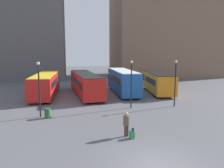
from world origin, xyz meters
The scene contains 13 objects.
ground_plane centered at (0.00, 0.00, 0.00)m, with size 160.00×160.00×0.00m, color #56565B.
building_block_left centered at (-18.14, 40.80, 10.27)m, with size 24.95×14.15×20.55m.
building_block_right centered at (18.35, 40.80, 17.56)m, with size 25.35×15.17×35.12m.
bus_0 centered at (-7.58, 19.37, 1.55)m, with size 2.93×10.44×2.84m.
bus_1 centered at (-2.43, 19.58, 1.56)m, with size 3.95×12.64×2.84m.
bus_2 centered at (2.73, 19.70, 1.73)m, with size 2.57×10.22×3.18m.
bus_3 centered at (7.60, 19.09, 1.52)m, with size 3.61×9.40×2.80m.
traveler centered at (-0.59, 4.10, 1.00)m, with size 0.46×0.46×1.68m.
suitcase centered at (-0.31, 3.67, 0.27)m, with size 0.30×0.35×0.75m.
lamp_post_0 centered at (1.71, 11.42, 2.88)m, with size 0.28×0.28×4.80m.
lamp_post_1 centered at (6.36, 11.25, 2.88)m, with size 0.28×0.28×4.80m.
lamp_post_2 centered at (-6.93, 9.76, 2.89)m, with size 0.28×0.28×4.82m.
trash_bin centered at (-6.28, 9.34, 0.42)m, with size 0.52×0.52×0.85m.
Camera 1 is at (-4.04, -9.59, 5.61)m, focal length 35.00 mm.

